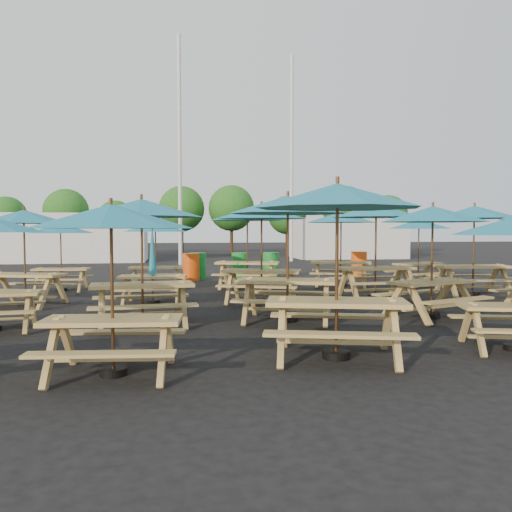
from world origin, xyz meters
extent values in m
plane|color=black|center=(0.00, 0.00, 0.00)|extent=(120.00, 120.00, 0.00)
cube|color=#A27F48|center=(-5.92, 0.17, 0.76)|extent=(1.98, 1.24, 0.06)
cube|color=#A27F48|center=(-6.12, -0.47, 0.46)|extent=(1.84, 0.81, 0.04)
cube|color=#A27F48|center=(-5.71, 0.82, 0.46)|extent=(1.84, 0.81, 0.04)
cylinder|color=black|center=(-5.92, 0.17, 0.05)|extent=(0.37, 0.37, 0.10)
cylinder|color=brown|center=(-5.92, 0.17, 1.18)|extent=(0.05, 0.05, 2.36)
cone|color=teal|center=(-5.92, 0.17, 2.17)|extent=(2.80, 2.80, 0.33)
cube|color=#A27F48|center=(-5.71, 3.14, 0.66)|extent=(1.65, 0.73, 0.05)
cube|color=#A27F48|center=(-5.74, 2.55, 0.40)|extent=(1.63, 0.33, 0.04)
cube|color=#A27F48|center=(-5.67, 3.73, 0.40)|extent=(1.63, 0.33, 0.04)
cylinder|color=black|center=(-5.71, 3.14, 0.04)|extent=(0.32, 0.32, 0.09)
cylinder|color=brown|center=(-5.71, 3.14, 1.03)|extent=(0.04, 0.04, 2.06)
cone|color=teal|center=(-5.71, 3.14, 1.90)|extent=(2.07, 2.07, 0.29)
cube|color=#A27F48|center=(-3.11, -6.18, 0.71)|extent=(1.78, 0.85, 0.06)
cube|color=#A27F48|center=(-3.18, -6.81, 0.43)|extent=(1.73, 0.43, 0.04)
cube|color=#A27F48|center=(-3.04, -5.55, 0.43)|extent=(1.73, 0.43, 0.04)
cylinder|color=black|center=(-3.11, -6.18, 0.05)|extent=(0.34, 0.34, 0.10)
cylinder|color=brown|center=(-3.11, -6.18, 1.10)|extent=(0.04, 0.04, 2.20)
cone|color=teal|center=(-3.11, -6.18, 2.02)|extent=(2.29, 2.29, 0.31)
cube|color=#A27F48|center=(-2.94, -2.89, 0.79)|extent=(1.99, 0.93, 0.06)
cube|color=#A27F48|center=(-2.87, -3.60, 0.48)|extent=(1.95, 0.44, 0.04)
cube|color=#A27F48|center=(-3.00, -2.19, 0.48)|extent=(1.95, 0.44, 0.04)
cylinder|color=black|center=(-2.94, -2.89, 0.05)|extent=(0.39, 0.39, 0.11)
cylinder|color=brown|center=(-2.94, -2.89, 1.23)|extent=(0.05, 0.05, 2.47)
cone|color=teal|center=(-2.94, -2.89, 2.27)|extent=(2.53, 2.53, 0.34)
cube|color=#A27F48|center=(-2.87, 0.03, 0.68)|extent=(1.72, 0.81, 0.06)
cube|color=#A27F48|center=(-2.93, -0.57, 0.41)|extent=(1.67, 0.39, 0.04)
cube|color=#A27F48|center=(-2.81, 0.64, 0.41)|extent=(1.67, 0.39, 0.04)
cylinder|color=black|center=(-2.87, 0.03, 0.05)|extent=(0.33, 0.33, 0.09)
cylinder|color=brown|center=(-2.87, 0.03, 1.06)|extent=(0.04, 0.04, 2.12)
cone|color=teal|center=(-2.87, 0.03, 1.43)|extent=(0.20, 0.20, 1.38)
cube|color=#A27F48|center=(-2.90, 3.19, 0.68)|extent=(1.67, 0.69, 0.06)
cube|color=#A27F48|center=(-2.92, 2.58, 0.41)|extent=(1.66, 0.28, 0.04)
cube|color=#A27F48|center=(-2.89, 3.79, 0.41)|extent=(1.66, 0.28, 0.04)
cylinder|color=black|center=(-2.90, 3.19, 0.05)|extent=(0.33, 0.33, 0.09)
cylinder|color=brown|center=(-2.90, 3.19, 1.05)|extent=(0.04, 0.04, 2.11)
cone|color=teal|center=(-2.90, 3.19, 1.94)|extent=(2.05, 2.05, 0.29)
cube|color=#A27F48|center=(-0.04, -5.84, 0.82)|extent=(2.12, 1.26, 0.07)
cube|color=#A27F48|center=(-0.23, -6.54, 0.50)|extent=(1.99, 0.78, 0.04)
cube|color=#A27F48|center=(0.15, -5.14, 0.50)|extent=(1.99, 0.78, 0.04)
cylinder|color=black|center=(-0.04, -5.84, 0.06)|extent=(0.40, 0.40, 0.11)
cylinder|color=brown|center=(-0.04, -5.84, 1.27)|extent=(0.05, 0.05, 2.54)
cone|color=teal|center=(-0.04, -5.84, 2.34)|extent=(2.93, 2.93, 0.35)
cube|color=#A27F48|center=(-0.07, -2.87, 0.82)|extent=(2.14, 1.38, 0.07)
cube|color=#A27F48|center=(-0.31, -3.57, 0.50)|extent=(1.98, 0.90, 0.04)
cube|color=#A27F48|center=(0.16, -2.18, 0.50)|extent=(1.98, 0.90, 0.04)
cylinder|color=black|center=(-0.07, -2.87, 0.06)|extent=(0.40, 0.40, 0.11)
cylinder|color=brown|center=(-0.07, -2.87, 1.28)|extent=(0.05, 0.05, 2.56)
cone|color=teal|center=(-0.07, -2.87, 2.36)|extent=(3.06, 3.06, 0.36)
cube|color=#A27F48|center=(-0.14, -0.22, 0.81)|extent=(2.10, 1.38, 0.07)
cube|color=#A27F48|center=(-0.39, -0.89, 0.49)|extent=(1.93, 0.92, 0.04)
cube|color=#A27F48|center=(0.10, 0.46, 0.49)|extent=(1.93, 0.92, 0.04)
cylinder|color=black|center=(-0.14, -0.22, 0.05)|extent=(0.39, 0.39, 0.11)
cylinder|color=brown|center=(-0.14, -0.22, 1.25)|extent=(0.05, 0.05, 2.50)
cone|color=teal|center=(-0.14, -0.22, 2.31)|extent=(3.03, 3.03, 0.35)
cube|color=#A27F48|center=(-0.05, 2.86, 0.81)|extent=(2.11, 1.28, 0.07)
cube|color=#A27F48|center=(-0.25, 2.17, 0.49)|extent=(1.98, 0.80, 0.04)
cube|color=#A27F48|center=(0.14, 3.56, 0.49)|extent=(1.98, 0.80, 0.04)
cylinder|color=black|center=(-0.05, 2.86, 0.05)|extent=(0.40, 0.40, 0.11)
cylinder|color=brown|center=(-0.05, 2.86, 1.26)|extent=(0.05, 0.05, 2.52)
cone|color=teal|center=(-0.05, 2.86, 2.33)|extent=(2.94, 2.94, 0.35)
cube|color=#A27F48|center=(3.00, -5.23, 0.41)|extent=(1.63, 0.64, 0.04)
cube|color=#A27F48|center=(2.99, -3.00, 0.76)|extent=(1.99, 1.29, 0.06)
cube|color=#A27F48|center=(3.22, -3.64, 0.46)|extent=(1.83, 0.86, 0.04)
cube|color=#A27F48|center=(2.77, -2.36, 0.46)|extent=(1.83, 0.86, 0.04)
cylinder|color=black|center=(2.99, -3.00, 0.05)|extent=(0.37, 0.37, 0.10)
cylinder|color=brown|center=(2.99, -3.00, 1.18)|extent=(0.05, 0.05, 2.37)
cone|color=teal|center=(2.99, -3.00, 2.18)|extent=(2.85, 2.85, 0.33)
cube|color=#A27F48|center=(3.00, -0.01, 0.83)|extent=(2.04, 0.85, 0.07)
cube|color=#A27F48|center=(3.03, -0.75, 0.50)|extent=(2.02, 0.35, 0.04)
cube|color=#A27F48|center=(2.98, 0.72, 0.50)|extent=(2.02, 0.35, 0.04)
cylinder|color=black|center=(3.00, -0.01, 0.06)|extent=(0.40, 0.40, 0.11)
cylinder|color=brown|center=(3.00, -0.01, 1.28)|extent=(0.05, 0.05, 2.57)
cone|color=teal|center=(3.00, -0.01, 2.37)|extent=(2.51, 2.51, 0.36)
cube|color=#A27F48|center=(3.04, 2.91, 0.79)|extent=(2.06, 1.34, 0.06)
cube|color=#A27F48|center=(2.81, 2.24, 0.48)|extent=(1.90, 0.88, 0.04)
cube|color=#A27F48|center=(3.27, 3.57, 0.48)|extent=(1.90, 0.88, 0.04)
cylinder|color=black|center=(3.04, 2.91, 0.05)|extent=(0.38, 0.38, 0.11)
cylinder|color=brown|center=(3.04, 2.91, 1.23)|extent=(0.05, 0.05, 2.46)
cone|color=teal|center=(3.04, 2.91, 2.26)|extent=(2.95, 2.95, 0.34)
cube|color=#A27F48|center=(6.02, 0.21, 0.82)|extent=(2.07, 0.99, 0.07)
cube|color=#A27F48|center=(5.94, -0.52, 0.50)|extent=(2.01, 0.49, 0.04)
cube|color=#A27F48|center=(6.10, 0.94, 0.50)|extent=(2.01, 0.49, 0.04)
cylinder|color=black|center=(6.02, 0.21, 0.06)|extent=(0.40, 0.40, 0.11)
cylinder|color=brown|center=(6.02, 0.21, 1.27)|extent=(0.05, 0.05, 2.55)
cone|color=teal|center=(6.02, 0.21, 2.35)|extent=(2.66, 2.66, 0.35)
cube|color=#A27F48|center=(5.78, 2.96, 0.72)|extent=(1.87, 1.23, 0.06)
cube|color=#A27F48|center=(6.00, 2.36, 0.44)|extent=(1.72, 0.82, 0.04)
cube|color=#A27F48|center=(5.57, 3.57, 0.44)|extent=(1.72, 0.82, 0.04)
cylinder|color=black|center=(5.78, 2.96, 0.05)|extent=(0.35, 0.35, 0.10)
cylinder|color=brown|center=(5.78, 2.96, 1.11)|extent=(0.04, 0.04, 2.23)
cone|color=teal|center=(5.78, 2.96, 2.05)|extent=(2.69, 2.69, 0.31)
cylinder|color=#ED4D0D|center=(-1.72, 5.73, 0.50)|extent=(0.62, 0.62, 1.00)
cylinder|color=#18842A|center=(-1.46, 6.16, 0.50)|extent=(0.62, 0.62, 1.00)
cylinder|color=#18842A|center=(0.11, 5.90, 0.50)|extent=(0.62, 0.62, 1.00)
cylinder|color=#18842A|center=(1.30, 5.87, 0.50)|extent=(0.62, 0.62, 1.00)
cylinder|color=#ED4D0D|center=(4.91, 6.14, 0.50)|extent=(0.62, 0.62, 1.00)
cylinder|color=silver|center=(-2.00, 14.00, 6.00)|extent=(0.20, 0.20, 12.00)
cylinder|color=silver|center=(4.50, 16.00, 6.00)|extent=(0.20, 0.20, 12.00)
cube|color=silver|center=(-8.00, 18.00, 1.40)|extent=(8.00, 4.00, 2.80)
cube|color=silver|center=(9.00, 19.00, 1.30)|extent=(7.00, 4.00, 2.60)
cylinder|color=#382314|center=(-14.07, 25.25, 0.96)|extent=(0.24, 0.24, 1.92)
sphere|color=#1E5919|center=(-14.07, 25.25, 2.84)|extent=(2.80, 2.80, 2.80)
cylinder|color=#382314|center=(-9.74, 23.90, 1.07)|extent=(0.24, 0.24, 2.14)
sphere|color=#1E5919|center=(-9.74, 23.90, 3.16)|extent=(3.11, 3.11, 3.11)
cylinder|color=#382314|center=(-6.39, 23.65, 0.89)|extent=(0.24, 0.24, 1.78)
sphere|color=#1E5919|center=(-6.39, 23.65, 2.63)|extent=(2.59, 2.59, 2.59)
cylinder|color=#382314|center=(-1.75, 24.72, 1.16)|extent=(0.24, 0.24, 2.31)
sphere|color=#1E5919|center=(-1.75, 24.72, 3.41)|extent=(3.36, 3.36, 3.36)
cylinder|color=#382314|center=(1.90, 24.26, 1.17)|extent=(0.24, 0.24, 2.35)
sphere|color=#1E5919|center=(1.90, 24.26, 3.47)|extent=(3.41, 3.41, 3.41)
cylinder|color=#382314|center=(6.22, 24.67, 1.01)|extent=(0.24, 0.24, 2.02)
sphere|color=#1E5919|center=(6.22, 24.67, 2.98)|extent=(2.94, 2.94, 2.94)
cylinder|color=#382314|center=(10.23, 22.90, 1.16)|extent=(0.24, 0.24, 2.32)
sphere|color=#1E5919|center=(10.23, 22.90, 3.43)|extent=(3.38, 3.38, 3.38)
cylinder|color=#382314|center=(13.63, 22.92, 1.02)|extent=(0.24, 0.24, 2.03)
sphere|color=#1E5919|center=(13.63, 22.92, 3.00)|extent=(2.95, 2.95, 2.95)
camera|label=1|loc=(-2.33, -12.66, 1.85)|focal=35.00mm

